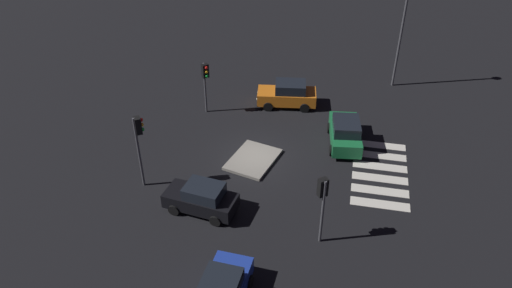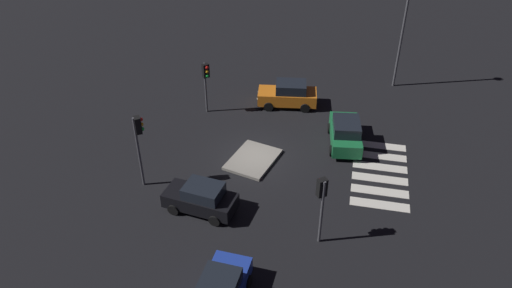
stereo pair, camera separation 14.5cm
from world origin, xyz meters
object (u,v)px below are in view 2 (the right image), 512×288
at_px(car_orange, 288,94).
at_px(car_green, 345,133).
at_px(traffic_light_north, 206,76).
at_px(street_lamp, 406,12).
at_px(traffic_light_west, 139,135).
at_px(traffic_light_south, 322,195).
at_px(car_black, 201,198).
at_px(traffic_island, 253,159).

xyz_separation_m(car_orange, car_green, (-4.19, -4.32, 0.00)).
height_order(traffic_light_north, street_lamp, street_lamp).
bearing_deg(car_orange, car_green, 128.08).
bearing_deg(traffic_light_west, traffic_light_south, -47.32).
xyz_separation_m(car_black, traffic_light_west, (1.46, 3.76, 2.54)).
relative_size(car_green, street_lamp, 0.50).
distance_m(traffic_island, traffic_light_south, 7.86).
distance_m(car_black, traffic_light_south, 6.66).
bearing_deg(traffic_island, car_black, 160.56).
relative_size(traffic_island, car_green, 0.88).
height_order(car_green, traffic_light_south, traffic_light_south).
relative_size(traffic_light_west, traffic_light_north, 1.19).
xyz_separation_m(traffic_light_west, traffic_light_south, (-2.31, -10.05, -0.51)).
bearing_deg(car_black, traffic_light_west, -12.81).
distance_m(traffic_light_west, traffic_light_north, 8.52).
relative_size(traffic_island, traffic_light_south, 1.02).
distance_m(traffic_island, car_green, 6.14).
xyz_separation_m(traffic_island, car_orange, (7.13, -1.01, 0.81)).
bearing_deg(street_lamp, traffic_island, 144.27).
bearing_deg(traffic_light_south, traffic_light_west, 41.14).
xyz_separation_m(car_green, traffic_light_north, (2.04, 9.67, 1.93)).
xyz_separation_m(car_orange, traffic_light_south, (-12.90, -3.54, 1.97)).
height_order(traffic_light_north, traffic_light_south, traffic_light_south).
bearing_deg(traffic_island, street_lamp, -35.73).
xyz_separation_m(car_orange, car_black, (-12.04, 2.74, -0.07)).
bearing_deg(car_black, car_green, -123.65).
height_order(traffic_island, street_lamp, street_lamp).
distance_m(traffic_light_north, street_lamp, 14.92).
xyz_separation_m(car_green, traffic_light_south, (-8.70, 0.78, 1.97)).
relative_size(car_green, traffic_light_north, 1.17).
bearing_deg(street_lamp, car_green, 160.24).
height_order(car_orange, traffic_light_west, traffic_light_west).
xyz_separation_m(car_orange, street_lamp, (4.74, -7.53, 4.95)).
xyz_separation_m(car_orange, traffic_light_north, (-2.15, 5.36, 1.94)).
relative_size(traffic_island, traffic_light_north, 1.03).
height_order(car_orange, traffic_light_north, traffic_light_north).
relative_size(car_orange, traffic_light_south, 1.15).
bearing_deg(traffic_light_north, car_orange, 67.83).
relative_size(traffic_light_north, street_lamp, 0.43).
bearing_deg(car_green, traffic_island, 111.30).
distance_m(traffic_light_west, traffic_light_south, 10.32).
height_order(car_orange, car_black, car_orange).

